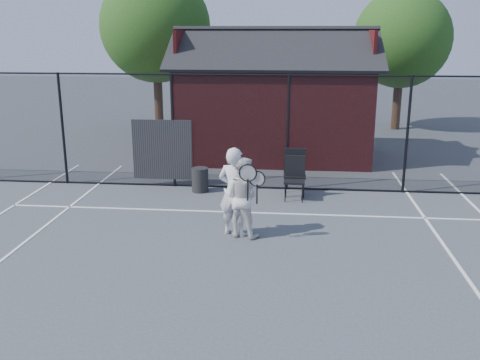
# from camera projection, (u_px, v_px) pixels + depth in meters

# --- Properties ---
(ground) EXTENTS (80.00, 80.00, 0.00)m
(ground) POSITION_uv_depth(u_px,v_px,m) (226.00, 268.00, 9.42)
(ground) COLOR #464B50
(ground) RESTS_ON ground
(court_lines) EXTENTS (11.02, 18.00, 0.01)m
(court_lines) POSITION_uv_depth(u_px,v_px,m) (216.00, 304.00, 8.15)
(court_lines) COLOR white
(court_lines) RESTS_ON ground
(fence) EXTENTS (22.04, 3.00, 3.00)m
(fence) POSITION_uv_depth(u_px,v_px,m) (237.00, 134.00, 13.85)
(fence) COLOR black
(fence) RESTS_ON ground
(clubhouse) EXTENTS (6.50, 4.36, 4.19)m
(clubhouse) POSITION_uv_depth(u_px,v_px,m) (274.00, 107.00, 17.57)
(clubhouse) COLOR maroon
(clubhouse) RESTS_ON ground
(tree_left) EXTENTS (4.48, 4.48, 6.44)m
(tree_left) POSITION_uv_depth(u_px,v_px,m) (156.00, 27.00, 21.65)
(tree_left) COLOR #352415
(tree_left) RESTS_ON ground
(tree_right) EXTENTS (3.97, 3.97, 5.70)m
(tree_right) POSITION_uv_depth(u_px,v_px,m) (402.00, 39.00, 21.82)
(tree_right) COLOR #352415
(tree_right) RESTS_ON ground
(player_front) EXTENTS (0.87, 0.70, 1.83)m
(player_front) POSITION_uv_depth(u_px,v_px,m) (234.00, 192.00, 10.72)
(player_front) COLOR white
(player_front) RESTS_ON ground
(player_back) EXTENTS (0.97, 0.83, 1.65)m
(player_back) POSITION_uv_depth(u_px,v_px,m) (242.00, 197.00, 10.71)
(player_back) COLOR silver
(player_back) RESTS_ON ground
(chair_left) EXTENTS (0.56, 0.58, 1.14)m
(chair_left) POSITION_uv_depth(u_px,v_px,m) (295.00, 173.00, 13.45)
(chair_left) COLOR black
(chair_left) RESTS_ON ground
(chair_right) EXTENTS (0.52, 0.54, 1.05)m
(chair_right) POSITION_uv_depth(u_px,v_px,m) (294.00, 179.00, 13.10)
(chair_right) COLOR black
(chair_right) RESTS_ON ground
(waste_bin) EXTENTS (0.47, 0.47, 0.63)m
(waste_bin) POSITION_uv_depth(u_px,v_px,m) (200.00, 180.00, 13.84)
(waste_bin) COLOR black
(waste_bin) RESTS_ON ground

